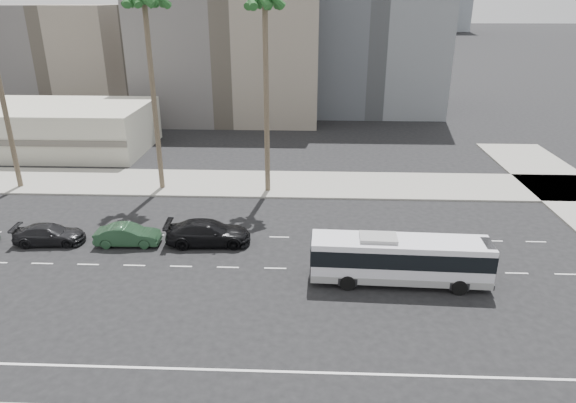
# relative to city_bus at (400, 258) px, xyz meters

# --- Properties ---
(ground) EXTENTS (700.00, 700.00, 0.00)m
(ground) POSITION_rel_city_bus_xyz_m (-4.47, 1.31, -1.58)
(ground) COLOR black
(ground) RESTS_ON ground
(sidewalk_north) EXTENTS (120.00, 7.00, 0.15)m
(sidewalk_north) POSITION_rel_city_bus_xyz_m (-4.47, 16.81, -1.50)
(sidewalk_north) COLOR gray
(sidewalk_north) RESTS_ON ground
(commercial_low) EXTENTS (22.00, 12.16, 5.00)m
(commercial_low) POSITION_rel_city_bus_xyz_m (-34.47, 27.30, 0.92)
(commercial_low) COLOR #B6B3A0
(commercial_low) RESTS_ON ground
(midrise_beige_west) EXTENTS (24.00, 18.00, 18.00)m
(midrise_beige_west) POSITION_rel_city_bus_xyz_m (-16.47, 46.31, 7.42)
(midrise_beige_west) COLOR #65605C
(midrise_beige_west) RESTS_ON ground
(midrise_gray_center) EXTENTS (20.00, 20.00, 26.00)m
(midrise_gray_center) POSITION_rel_city_bus_xyz_m (3.53, 53.31, 11.42)
(midrise_gray_center) COLOR #52565C
(midrise_gray_center) RESTS_ON ground
(midrise_beige_far) EXTENTS (18.00, 16.00, 15.00)m
(midrise_beige_far) POSITION_rel_city_bus_xyz_m (-42.47, 51.31, 5.92)
(midrise_beige_far) COLOR #65605C
(midrise_beige_far) RESTS_ON ground
(city_bus) EXTENTS (10.54, 2.74, 3.00)m
(city_bus) POSITION_rel_city_bus_xyz_m (0.00, 0.00, 0.00)
(city_bus) COLOR silver
(city_bus) RESTS_ON ground
(car_a) EXTENTS (2.70, 5.93, 1.68)m
(car_a) POSITION_rel_city_bus_xyz_m (-12.30, 4.61, -0.74)
(car_a) COLOR black
(car_a) RESTS_ON ground
(car_b) EXTENTS (1.74, 4.47, 1.45)m
(car_b) POSITION_rel_city_bus_xyz_m (-17.80, 4.22, -0.85)
(car_b) COLOR #214229
(car_b) RESTS_ON ground
(car_c) EXTENTS (2.30, 4.88, 1.38)m
(car_c) POSITION_rel_city_bus_xyz_m (-23.30, 4.22, -0.89)
(car_c) COLOR black
(car_c) RESTS_ON ground
(palm_near) EXTENTS (5.06, 5.06, 17.03)m
(palm_near) POSITION_rel_city_bus_xyz_m (-9.01, 14.99, 13.85)
(palm_near) COLOR brown
(palm_near) RESTS_ON ground
(palm_mid) EXTENTS (5.60, 5.60, 17.28)m
(palm_mid) POSITION_rel_city_bus_xyz_m (-18.49, 15.30, 13.97)
(palm_mid) COLOR brown
(palm_mid) RESTS_ON ground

